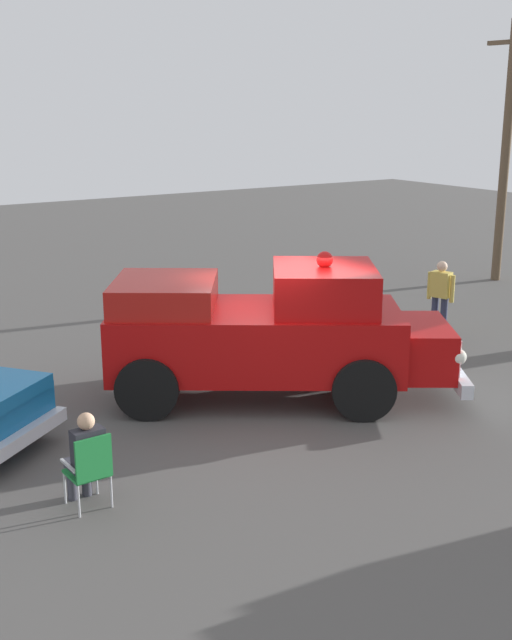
# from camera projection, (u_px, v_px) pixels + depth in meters

# --- Properties ---
(ground_plane) EXTENTS (60.00, 60.00, 0.00)m
(ground_plane) POSITION_uv_depth(u_px,v_px,m) (283.00, 397.00, 13.85)
(ground_plane) COLOR #514F4C
(vintage_fire_truck) EXTENTS (6.16, 5.10, 2.59)m
(vintage_fire_truck) POSITION_uv_depth(u_px,v_px,m) (270.00, 331.00, 13.56)
(vintage_fire_truck) COLOR black
(vintage_fire_truck) RESTS_ON ground
(lawn_chair_near_truck) EXTENTS (0.54, 0.52, 1.02)m
(lawn_chair_near_truck) POSITION_uv_depth(u_px,v_px,m) (90.00, 466.00, 9.88)
(lawn_chair_near_truck) COLOR #B7BABF
(lawn_chair_near_truck) RESTS_ON ground
(spectator_seated) EXTENTS (0.41, 0.55, 1.29)m
(spectator_seated) POSITION_uv_depth(u_px,v_px,m) (85.00, 455.00, 9.95)
(spectator_seated) COLOR #383842
(spectator_seated) RESTS_ON ground
(spectator_standing) EXTENTS (0.37, 0.64, 1.68)m
(spectator_standing) POSITION_uv_depth(u_px,v_px,m) (440.00, 293.00, 17.28)
(spectator_standing) COLOR #2D334C
(spectator_standing) RESTS_ON ground
(utility_pole) EXTENTS (0.26, 1.70, 7.18)m
(utility_pole) POSITION_uv_depth(u_px,v_px,m) (506.00, 149.00, 22.10)
(utility_pole) COLOR brown
(utility_pole) RESTS_ON ground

